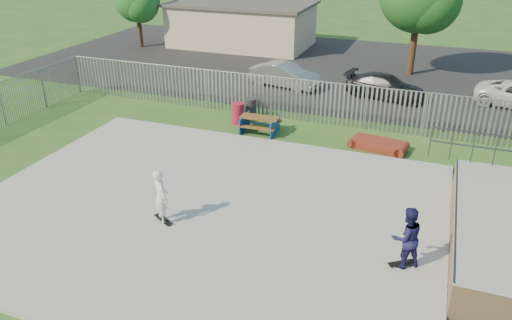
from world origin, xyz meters
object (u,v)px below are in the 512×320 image
(funbox, at_px, (378,145))
(skater_white, at_px, (161,196))
(car_dark, at_px, (385,87))
(trash_bin_red, at_px, (238,113))
(trash_bin_grey, at_px, (250,108))
(picnic_table, at_px, (260,124))
(car_silver, at_px, (285,75))
(skater_navy, at_px, (406,238))

(funbox, height_order, skater_white, skater_white)
(car_dark, distance_m, skater_white, 15.82)
(car_dark, relative_size, skater_white, 2.43)
(funbox, relative_size, trash_bin_red, 2.15)
(trash_bin_grey, bearing_deg, skater_white, -84.72)
(picnic_table, distance_m, car_silver, 7.03)
(car_silver, bearing_deg, skater_navy, -139.80)
(picnic_table, height_order, skater_white, skater_white)
(funbox, distance_m, car_silver, 9.40)
(trash_bin_grey, bearing_deg, car_dark, 43.70)
(funbox, height_order, skater_navy, skater_navy)
(trash_bin_grey, bearing_deg, funbox, -13.96)
(car_silver, height_order, skater_white, skater_white)
(funbox, xyz_separation_m, trash_bin_red, (-6.56, 0.72, 0.29))
(skater_navy, height_order, skater_white, same)
(skater_navy, bearing_deg, car_silver, -96.22)
(trash_bin_red, bearing_deg, skater_white, -82.41)
(skater_white, bearing_deg, skater_navy, -136.52)
(skater_navy, bearing_deg, trash_bin_red, -80.43)
(picnic_table, xyz_separation_m, trash_bin_grey, (-1.03, 1.51, 0.12))
(trash_bin_grey, distance_m, car_dark, 7.77)
(picnic_table, distance_m, car_dark, 8.27)
(trash_bin_grey, xyz_separation_m, skater_navy, (8.03, -9.38, 0.54))
(trash_bin_red, xyz_separation_m, skater_white, (1.19, -8.89, 0.54))
(picnic_table, height_order, car_dark, car_dark)
(funbox, relative_size, skater_navy, 1.20)
(trash_bin_red, xyz_separation_m, skater_navy, (8.32, -8.54, 0.54))
(trash_bin_red, bearing_deg, funbox, -6.25)
(trash_bin_grey, distance_m, car_silver, 5.43)
(funbox, xyz_separation_m, trash_bin_grey, (-6.27, 1.56, 0.29))
(car_dark, bearing_deg, skater_navy, -159.05)
(trash_bin_red, height_order, car_dark, car_dark)
(funbox, height_order, car_dark, car_dark)
(trash_bin_red, height_order, skater_white, skater_white)
(skater_white, bearing_deg, trash_bin_red, -41.74)
(picnic_table, height_order, skater_navy, skater_navy)
(trash_bin_red, bearing_deg, car_dark, 46.44)
(skater_navy, xyz_separation_m, skater_white, (-7.13, -0.35, 0.00))
(trash_bin_red, height_order, car_silver, car_silver)
(picnic_table, height_order, funbox, picnic_table)
(car_silver, relative_size, car_dark, 0.96)
(picnic_table, relative_size, skater_white, 1.01)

